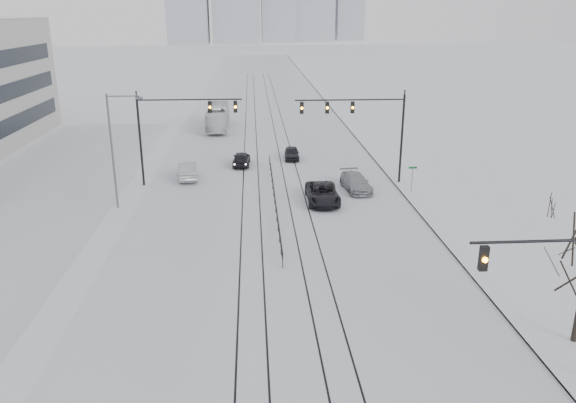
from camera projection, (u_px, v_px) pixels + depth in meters
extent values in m
cube|color=silver|center=(265.00, 130.00, 73.79)|extent=(22.00, 260.00, 0.02)
cube|color=silver|center=(366.00, 128.00, 74.59)|extent=(5.00, 260.00, 0.16)
cube|color=gray|center=(348.00, 128.00, 74.44)|extent=(0.10, 260.00, 0.12)
cube|color=silver|center=(44.00, 190.00, 48.96)|extent=(14.00, 60.00, 0.03)
cube|color=black|center=(244.00, 171.00, 54.74)|extent=(0.10, 180.00, 0.01)
cube|color=black|center=(258.00, 171.00, 54.82)|extent=(0.10, 180.00, 0.01)
cube|color=black|center=(283.00, 170.00, 54.97)|extent=(0.10, 180.00, 0.01)
cube|color=black|center=(297.00, 170.00, 55.05)|extent=(0.10, 180.00, 0.01)
cube|color=#A2A8B2|center=(350.00, 0.00, 289.50)|extent=(14.00, 14.00, 40.00)
cylinder|color=black|center=(547.00, 241.00, 21.23)|extent=(6.00, 0.12, 0.12)
cube|color=black|center=(484.00, 258.00, 21.29)|extent=(0.32, 0.24, 1.00)
sphere|color=orange|center=(485.00, 260.00, 21.16)|extent=(0.22, 0.22, 0.22)
cylinder|color=black|center=(402.00, 140.00, 49.59)|extent=(0.20, 0.20, 8.00)
cylinder|color=black|center=(350.00, 100.00, 48.14)|extent=(9.50, 0.12, 0.12)
cube|color=black|center=(302.00, 108.00, 48.09)|extent=(0.32, 0.24, 1.00)
sphere|color=orange|center=(302.00, 108.00, 47.96)|extent=(0.22, 0.22, 0.22)
cube|color=black|center=(327.00, 108.00, 48.23)|extent=(0.32, 0.24, 1.00)
sphere|color=orange|center=(327.00, 108.00, 48.10)|extent=(0.22, 0.22, 0.22)
cube|color=black|center=(353.00, 107.00, 48.36)|extent=(0.32, 0.24, 1.00)
sphere|color=orange|center=(353.00, 108.00, 48.23)|extent=(0.22, 0.22, 0.22)
cylinder|color=black|center=(140.00, 141.00, 49.13)|extent=(0.20, 0.20, 8.00)
cylinder|color=black|center=(190.00, 100.00, 48.24)|extent=(9.00, 0.12, 0.12)
cube|color=black|center=(235.00, 107.00, 48.69)|extent=(0.32, 0.24, 1.00)
sphere|color=orange|center=(235.00, 107.00, 48.56)|extent=(0.22, 0.22, 0.22)
cube|color=black|center=(210.00, 107.00, 48.56)|extent=(0.32, 0.24, 1.00)
sphere|color=orange|center=(210.00, 107.00, 48.42)|extent=(0.22, 0.22, 0.22)
cylinder|color=#595B60|center=(112.00, 152.00, 43.24)|extent=(0.16, 0.16, 9.00)
cylinder|color=#595B60|center=(123.00, 96.00, 41.93)|extent=(2.40, 0.10, 0.10)
cube|color=#595B60|center=(139.00, 98.00, 42.05)|extent=(0.50, 0.25, 0.18)
cube|color=black|center=(274.00, 193.00, 45.15)|extent=(0.06, 24.00, 0.06)
cube|color=black|center=(274.00, 198.00, 45.28)|extent=(0.06, 24.00, 0.06)
cylinder|color=#595B60|center=(412.00, 180.00, 47.68)|extent=(0.06, 0.06, 2.40)
cube|color=#0C4C19|center=(413.00, 168.00, 47.32)|extent=(0.70, 0.04, 0.18)
imported|color=black|center=(241.00, 159.00, 56.48)|extent=(1.87, 4.24, 1.42)
imported|color=#A3A6AA|center=(187.00, 171.00, 52.07)|extent=(2.25, 4.91, 1.56)
imported|color=black|center=(322.00, 194.00, 45.61)|extent=(2.56, 5.47, 1.51)
imported|color=#93959A|center=(356.00, 183.00, 48.70)|extent=(2.51, 5.08, 1.42)
imported|color=black|center=(292.00, 153.00, 58.98)|extent=(1.65, 3.80, 1.28)
imported|color=silver|center=(218.00, 117.00, 73.85)|extent=(2.58, 10.99, 3.06)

